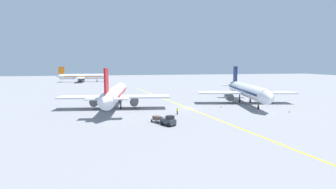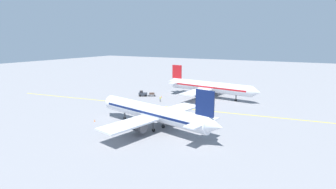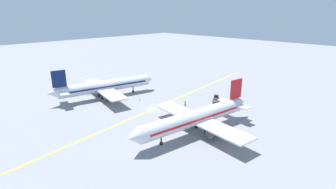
{
  "view_description": "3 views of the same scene",
  "coord_description": "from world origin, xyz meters",
  "px_view_note": "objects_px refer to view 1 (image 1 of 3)",
  "views": [
    {
      "loc": [
        -19.2,
        -64.87,
        11.52
      ],
      "look_at": [
        -4.79,
        2.27,
        3.4
      ],
      "focal_mm": 28.0,
      "sensor_mm": 36.0,
      "label": 1
    },
    {
      "loc": [
        67.14,
        34.48,
        19.7
      ],
      "look_at": [
        -5.08,
        -5.37,
        2.58
      ],
      "focal_mm": 28.0,
      "sensor_mm": 36.0,
      "label": 2
    },
    {
      "loc": [
        -53.04,
        47.43,
        26.87
      ],
      "look_at": [
        -0.94,
        -4.88,
        3.39
      ],
      "focal_mm": 28.0,
      "sensor_mm": 36.0,
      "label": 3
    }
  ],
  "objects_px": {
    "airplane_at_gate": "(115,94)",
    "baggage_tug_dark": "(168,121)",
    "airplane_adjacent_stand": "(247,91)",
    "baggage_cart_trailing": "(157,119)",
    "ground_crew_worker": "(177,111)",
    "traffic_cone_by_wingtip": "(221,107)",
    "airplane_distant_taxiing": "(82,77)",
    "traffic_cone_near_nose": "(155,117)",
    "traffic_cone_mid_apron": "(289,111)"
  },
  "relations": [
    {
      "from": "baggage_cart_trailing",
      "to": "traffic_cone_mid_apron",
      "type": "bearing_deg",
      "value": 6.6
    },
    {
      "from": "airplane_at_gate",
      "to": "airplane_distant_taxiing",
      "type": "bearing_deg",
      "value": 100.29
    },
    {
      "from": "airplane_distant_taxiing",
      "to": "traffic_cone_near_nose",
      "type": "distance_m",
      "value": 122.23
    },
    {
      "from": "ground_crew_worker",
      "to": "baggage_tug_dark",
      "type": "bearing_deg",
      "value": -113.11
    },
    {
      "from": "airplane_at_gate",
      "to": "traffic_cone_by_wingtip",
      "type": "xyz_separation_m",
      "value": [
        27.1,
        -5.22,
        -3.43
      ]
    },
    {
      "from": "traffic_cone_mid_apron",
      "to": "ground_crew_worker",
      "type": "bearing_deg",
      "value": 173.24
    },
    {
      "from": "baggage_tug_dark",
      "to": "traffic_cone_near_nose",
      "type": "relative_size",
      "value": 6.09
    },
    {
      "from": "baggage_cart_trailing",
      "to": "traffic_cone_by_wingtip",
      "type": "bearing_deg",
      "value": 34.88
    },
    {
      "from": "airplane_distant_taxiing",
      "to": "traffic_cone_by_wingtip",
      "type": "relative_size",
      "value": 57.93
    },
    {
      "from": "traffic_cone_by_wingtip",
      "to": "airplane_distant_taxiing",
      "type": "bearing_deg",
      "value": 112.76
    },
    {
      "from": "traffic_cone_near_nose",
      "to": "traffic_cone_mid_apron",
      "type": "xyz_separation_m",
      "value": [
        32.17,
        -0.33,
        0.0
      ]
    },
    {
      "from": "airplane_distant_taxiing",
      "to": "ground_crew_worker",
      "type": "bearing_deg",
      "value": -74.32
    },
    {
      "from": "airplane_at_gate",
      "to": "ground_crew_worker",
      "type": "bearing_deg",
      "value": -40.6
    },
    {
      "from": "baggage_cart_trailing",
      "to": "baggage_tug_dark",
      "type": "bearing_deg",
      "value": -61.13
    },
    {
      "from": "baggage_cart_trailing",
      "to": "traffic_cone_mid_apron",
      "type": "xyz_separation_m",
      "value": [
        32.27,
        3.74,
        -0.49
      ]
    },
    {
      "from": "ground_crew_worker",
      "to": "traffic_cone_near_nose",
      "type": "height_order",
      "value": "ground_crew_worker"
    },
    {
      "from": "airplane_adjacent_stand",
      "to": "airplane_distant_taxiing",
      "type": "bearing_deg",
      "value": 118.54
    },
    {
      "from": "traffic_cone_by_wingtip",
      "to": "airplane_at_gate",
      "type": "bearing_deg",
      "value": 169.09
    },
    {
      "from": "ground_crew_worker",
      "to": "traffic_cone_by_wingtip",
      "type": "distance_m",
      "value": 14.93
    },
    {
      "from": "airplane_distant_taxiing",
      "to": "baggage_cart_trailing",
      "type": "distance_m",
      "value": 126.17
    },
    {
      "from": "airplane_distant_taxiing",
      "to": "traffic_cone_mid_apron",
      "type": "distance_m",
      "value": 133.39
    },
    {
      "from": "airplane_adjacent_stand",
      "to": "traffic_cone_mid_apron",
      "type": "distance_m",
      "value": 16.08
    },
    {
      "from": "ground_crew_worker",
      "to": "traffic_cone_by_wingtip",
      "type": "xyz_separation_m",
      "value": [
        13.43,
        6.5,
        -0.63
      ]
    },
    {
      "from": "traffic_cone_mid_apron",
      "to": "traffic_cone_near_nose",
      "type": "bearing_deg",
      "value": 179.41
    },
    {
      "from": "baggage_cart_trailing",
      "to": "traffic_cone_mid_apron",
      "type": "distance_m",
      "value": 32.48
    },
    {
      "from": "baggage_tug_dark",
      "to": "ground_crew_worker",
      "type": "relative_size",
      "value": 1.99
    },
    {
      "from": "traffic_cone_near_nose",
      "to": "traffic_cone_by_wingtip",
      "type": "bearing_deg",
      "value": 26.0
    },
    {
      "from": "baggage_tug_dark",
      "to": "ground_crew_worker",
      "type": "distance_m",
      "value": 10.62
    },
    {
      "from": "airplane_at_gate",
      "to": "baggage_tug_dark",
      "type": "bearing_deg",
      "value": -66.13
    },
    {
      "from": "baggage_tug_dark",
      "to": "airplane_distant_taxiing",
      "type": "bearing_deg",
      "value": 102.73
    },
    {
      "from": "traffic_cone_near_nose",
      "to": "traffic_cone_mid_apron",
      "type": "bearing_deg",
      "value": -0.59
    },
    {
      "from": "airplane_adjacent_stand",
      "to": "traffic_cone_mid_apron",
      "type": "height_order",
      "value": "airplane_adjacent_stand"
    },
    {
      "from": "airplane_at_gate",
      "to": "airplane_distant_taxiing",
      "type": "xyz_separation_m",
      "value": [
        -18.99,
        104.64,
        -0.37
      ]
    },
    {
      "from": "airplane_adjacent_stand",
      "to": "baggage_cart_trailing",
      "type": "height_order",
      "value": "airplane_adjacent_stand"
    },
    {
      "from": "baggage_cart_trailing",
      "to": "traffic_cone_mid_apron",
      "type": "height_order",
      "value": "baggage_cart_trailing"
    },
    {
      "from": "airplane_at_gate",
      "to": "airplane_adjacent_stand",
      "type": "relative_size",
      "value": 1.01
    },
    {
      "from": "traffic_cone_near_nose",
      "to": "baggage_cart_trailing",
      "type": "bearing_deg",
      "value": -91.38
    },
    {
      "from": "baggage_tug_dark",
      "to": "airplane_adjacent_stand",
      "type": "bearing_deg",
      "value": 38.24
    },
    {
      "from": "baggage_tug_dark",
      "to": "traffic_cone_near_nose",
      "type": "height_order",
      "value": "baggage_tug_dark"
    },
    {
      "from": "baggage_tug_dark",
      "to": "traffic_cone_by_wingtip",
      "type": "bearing_deg",
      "value": 42.75
    },
    {
      "from": "baggage_tug_dark",
      "to": "traffic_cone_by_wingtip",
      "type": "relative_size",
      "value": 6.09
    },
    {
      "from": "traffic_cone_near_nose",
      "to": "traffic_cone_mid_apron",
      "type": "relative_size",
      "value": 1.0
    },
    {
      "from": "baggage_cart_trailing",
      "to": "traffic_cone_near_nose",
      "type": "xyz_separation_m",
      "value": [
        0.1,
        4.07,
        -0.49
      ]
    },
    {
      "from": "airplane_at_gate",
      "to": "airplane_distant_taxiing",
      "type": "relative_size",
      "value": 1.11
    },
    {
      "from": "airplane_adjacent_stand",
      "to": "baggage_cart_trailing",
      "type": "relative_size",
      "value": 11.95
    },
    {
      "from": "airplane_at_gate",
      "to": "baggage_cart_trailing",
      "type": "height_order",
      "value": "airplane_at_gate"
    },
    {
      "from": "ground_crew_worker",
      "to": "traffic_cone_mid_apron",
      "type": "relative_size",
      "value": 3.05
    },
    {
      "from": "airplane_distant_taxiing",
      "to": "traffic_cone_near_nose",
      "type": "relative_size",
      "value": 57.93
    },
    {
      "from": "traffic_cone_mid_apron",
      "to": "traffic_cone_by_wingtip",
      "type": "relative_size",
      "value": 1.0
    },
    {
      "from": "baggage_tug_dark",
      "to": "traffic_cone_mid_apron",
      "type": "relative_size",
      "value": 6.09
    }
  ]
}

